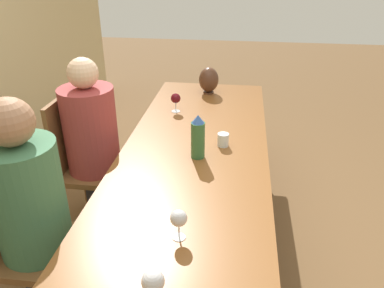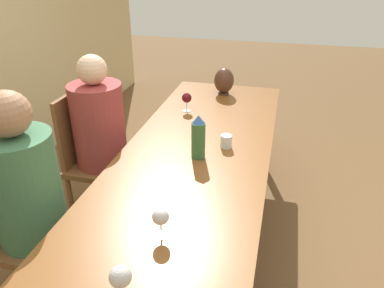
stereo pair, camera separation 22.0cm
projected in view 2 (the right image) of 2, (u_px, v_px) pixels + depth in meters
ground_plane at (188, 261)px, 2.49m from camera, size 14.00×14.00×0.00m
dining_table at (187, 176)px, 2.18m from camera, size 3.11×0.91×0.73m
water_bottle at (198, 137)px, 2.21m from camera, size 0.08×0.08×0.28m
water_tumbler at (226, 141)px, 2.36m from camera, size 0.07×0.07×0.08m
vase at (224, 81)px, 3.22m from camera, size 0.17×0.17×0.23m
wine_glass_0 at (161, 217)px, 1.59m from camera, size 0.07×0.07×0.14m
wine_glass_1 at (187, 98)px, 2.88m from camera, size 0.08×0.08×0.15m
wine_glass_3 at (120, 277)px, 1.30m from camera, size 0.08×0.08×0.15m
chair_near at (23, 226)px, 2.01m from camera, size 0.44×0.44×0.98m
chair_far at (93, 155)px, 2.70m from camera, size 0.44×0.44×0.98m
person_near at (31, 202)px, 1.91m from camera, size 0.35×0.35×1.29m
person_far at (102, 138)px, 2.61m from camera, size 0.36×0.36×1.26m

